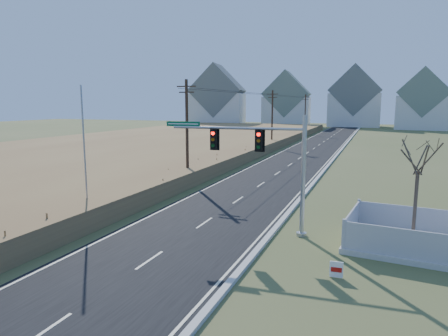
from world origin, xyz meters
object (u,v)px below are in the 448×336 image
open_sign (336,270)px  traffic_signal_mast (269,160)px  fence_enclosure (422,244)px  bare_tree (419,154)px  flagpole (85,167)px

open_sign → traffic_signal_mast: bearing=128.1°
fence_enclosure → bare_tree: bare_tree is taller
traffic_signal_mast → open_sign: bearing=-51.6°
traffic_signal_mast → fence_enclosure: (7.56, 0.07, -3.68)m
bare_tree → open_sign: bearing=-122.3°
open_sign → bare_tree: bearing=54.2°
fence_enclosure → open_sign: fence_enclosure is taller
fence_enclosure → traffic_signal_mast: bearing=-173.4°
traffic_signal_mast → open_sign: 7.11m
flagpole → bare_tree: flagpole is taller
flagpole → fence_enclosure: bearing=4.7°
bare_tree → fence_enclosure: bearing=-36.4°
traffic_signal_mast → open_sign: (4.06, -4.57, -3.63)m
flagpole → bare_tree: size_ratio=1.41×
fence_enclosure → open_sign: size_ratio=11.07×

